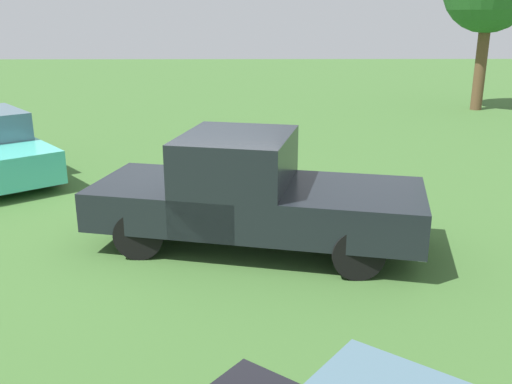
# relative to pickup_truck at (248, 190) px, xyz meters

# --- Properties ---
(ground_plane) EXTENTS (80.00, 80.00, 0.00)m
(ground_plane) POSITION_rel_pickup_truck_xyz_m (-0.69, 0.40, -0.92)
(ground_plane) COLOR #3D662D
(pickup_truck) EXTENTS (5.34, 2.99, 1.79)m
(pickup_truck) POSITION_rel_pickup_truck_xyz_m (0.00, 0.00, 0.00)
(pickup_truck) COLOR black
(pickup_truck) RESTS_ON ground_plane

